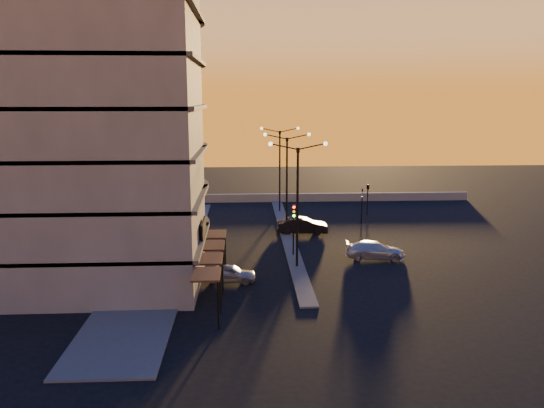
{
  "coord_description": "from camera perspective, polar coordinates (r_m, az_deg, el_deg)",
  "views": [
    {
      "loc": [
        -3.85,
        -38.25,
        12.6
      ],
      "look_at": [
        -1.56,
        6.43,
        3.63
      ],
      "focal_mm": 35.0,
      "sensor_mm": 36.0,
      "label": 1
    }
  ],
  "objects": [
    {
      "name": "median",
      "position": [
        50.0,
        1.57,
        -3.2
      ],
      "size": [
        1.2,
        36.0,
        0.12
      ],
      "primitive_type": "cube",
      "color": "#4B4B49",
      "rests_on": "ground"
    },
    {
      "name": "parapet",
      "position": [
        65.64,
        2.22,
        0.7
      ],
      "size": [
        44.0,
        0.5,
        1.0
      ],
      "primitive_type": "cube",
      "color": "slate",
      "rests_on": "ground"
    },
    {
      "name": "signal_east_a",
      "position": [
        54.63,
        9.65,
        -0.09
      ],
      "size": [
        0.13,
        0.16,
        3.6
      ],
      "color": "black",
      "rests_on": "ground"
    },
    {
      "name": "car_wagon",
      "position": [
        43.2,
        11.04,
        -4.9
      ],
      "size": [
        4.94,
        2.61,
        1.36
      ],
      "primitive_type": "imported",
      "rotation": [
        0.0,
        0.0,
        1.42
      ],
      "color": "#BABDC3",
      "rests_on": "ground"
    },
    {
      "name": "sidewalk_west",
      "position": [
        44.57,
        -11.45,
        -5.24
      ],
      "size": [
        5.0,
        40.0,
        0.12
      ],
      "primitive_type": "cube",
      "color": "#4B4B49",
      "rests_on": "ground"
    },
    {
      "name": "streetlamp_mid",
      "position": [
        48.91,
        1.61,
        3.09
      ],
      "size": [
        4.32,
        0.32,
        9.51
      ],
      "color": "black",
      "rests_on": "ground"
    },
    {
      "name": "signal_east_b",
      "position": [
        58.59,
        10.28,
        1.82
      ],
      "size": [
        0.42,
        1.99,
        3.6
      ],
      "color": "black",
      "rests_on": "ground"
    },
    {
      "name": "building",
      "position": [
        39.61,
        -18.06,
        9.79
      ],
      "size": [
        14.35,
        17.08,
        25.0
      ],
      "color": "#6A655D",
      "rests_on": "ground"
    },
    {
      "name": "car_hatchback",
      "position": [
        37.33,
        -4.58,
        -7.43
      ],
      "size": [
        3.72,
        1.76,
        1.23
      ],
      "primitive_type": "imported",
      "rotation": [
        0.0,
        0.0,
        1.48
      ],
      "color": "#A2A3A9",
      "rests_on": "ground"
    },
    {
      "name": "car_sedan",
      "position": [
        50.09,
        3.28,
        -2.33
      ],
      "size": [
        4.83,
        1.84,
        1.57
      ],
      "primitive_type": "imported",
      "rotation": [
        0.0,
        0.0,
        1.53
      ],
      "color": "black",
      "rests_on": "ground"
    },
    {
      "name": "streetlamp_near",
      "position": [
        39.08,
        2.76,
        0.99
      ],
      "size": [
        4.32,
        0.32,
        9.51
      ],
      "color": "black",
      "rests_on": "ground"
    },
    {
      "name": "streetlamp_far",
      "position": [
        58.8,
        0.84,
        4.49
      ],
      "size": [
        4.32,
        0.32,
        9.51
      ],
      "color": "black",
      "rests_on": "ground"
    },
    {
      "name": "ground",
      "position": [
        40.45,
        2.69,
        -6.83
      ],
      "size": [
        120.0,
        120.0,
        0.0
      ],
      "primitive_type": "plane",
      "color": "black",
      "rests_on": "ground"
    },
    {
      "name": "traffic_light_main",
      "position": [
        42.43,
        2.35,
        -1.91
      ],
      "size": [
        0.28,
        0.44,
        4.25
      ],
      "color": "black",
      "rests_on": "ground"
    }
  ]
}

